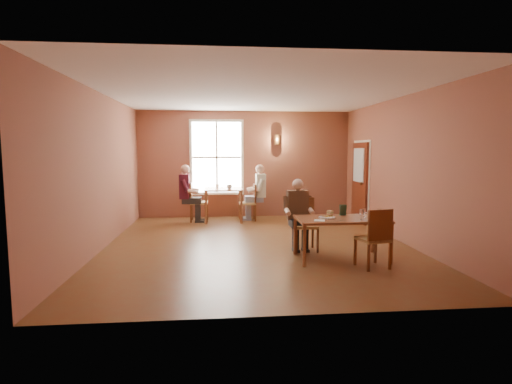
{
  "coord_description": "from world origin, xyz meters",
  "views": [
    {
      "loc": [
        -0.77,
        -7.87,
        1.9
      ],
      "look_at": [
        0.0,
        0.2,
        1.05
      ],
      "focal_mm": 28.0,
      "sensor_mm": 36.0,
      "label": 1
    }
  ],
  "objects": [
    {
      "name": "cup_b",
      "position": [
        -0.79,
        2.97,
        0.93
      ],
      "size": [
        0.14,
        0.14,
        0.1
      ],
      "primitive_type": "imported",
      "rotation": [
        0.0,
        0.0,
        -0.36
      ],
      "color": "white",
      "rests_on": "second_table"
    },
    {
      "name": "second_table",
      "position": [
        -0.63,
        2.82,
        0.44
      ],
      "size": [
        1.0,
        1.0,
        0.88
      ],
      "primitive_type": null,
      "color": "brown",
      "rests_on": "ground"
    },
    {
      "name": "goblet_a",
      "position": [
        1.8,
        -1.12,
        0.81
      ],
      "size": [
        0.09,
        0.09,
        0.18
      ],
      "primitive_type": null,
      "rotation": [
        0.0,
        0.0,
        0.4
      ],
      "color": "white",
      "rests_on": "main_table"
    },
    {
      "name": "plate_food",
      "position": [
        1.11,
        -1.17,
        0.75
      ],
      "size": [
        0.36,
        0.36,
        0.04
      ],
      "primitive_type": "cylinder",
      "rotation": [
        0.0,
        0.0,
        0.32
      ],
      "color": "white",
      "rests_on": "main_table"
    },
    {
      "name": "ground",
      "position": [
        0.0,
        0.0,
        0.0
      ],
      "size": [
        6.0,
        7.0,
        0.01
      ],
      "primitive_type": "cube",
      "color": "brown",
      "rests_on": "ground"
    },
    {
      "name": "wall_right",
      "position": [
        3.0,
        0.0,
        1.5
      ],
      "size": [
        0.04,
        7.0,
        3.0
      ],
      "primitive_type": "cube",
      "color": "brown",
      "rests_on": "ground"
    },
    {
      "name": "knife",
      "position": [
        1.27,
        -1.45,
        0.73
      ],
      "size": [
        0.19,
        0.04,
        0.0
      ],
      "primitive_type": "cube",
      "rotation": [
        0.0,
        0.0,
        0.16
      ],
      "color": "white",
      "rests_on": "main_table"
    },
    {
      "name": "wall_sconce",
      "position": [
        0.9,
        3.4,
        2.2
      ],
      "size": [
        0.16,
        0.16,
        0.28
      ],
      "primitive_type": "cylinder",
      "color": "brown",
      "rests_on": "wall_back"
    },
    {
      "name": "cup_a",
      "position": [
        -0.47,
        2.68,
        0.94
      ],
      "size": [
        0.14,
        0.14,
        0.11
      ],
      "primitive_type": "imported",
      "rotation": [
        0.0,
        0.0,
        0.03
      ],
      "color": "silver",
      "rests_on": "second_table"
    },
    {
      "name": "diner_main",
      "position": [
        0.86,
        -0.59,
        0.65
      ],
      "size": [
        0.52,
        0.52,
        1.31
      ],
      "primitive_type": null,
      "rotation": [
        0.0,
        0.0,
        3.14
      ],
      "color": "black",
      "rests_on": "ground"
    },
    {
      "name": "chair_diner_maroon",
      "position": [
        -1.28,
        2.82,
        0.52
      ],
      "size": [
        0.46,
        0.46,
        1.05
      ],
      "primitive_type": null,
      "rotation": [
        0.0,
        0.0,
        -1.57
      ],
      "color": "#3A2114",
      "rests_on": "ground"
    },
    {
      "name": "wall_front",
      "position": [
        0.0,
        -3.5,
        1.5
      ],
      "size": [
        6.0,
        0.04,
        3.0
      ],
      "primitive_type": "cube",
      "color": "brown",
      "rests_on": "ground"
    },
    {
      "name": "chair_empty",
      "position": [
        1.72,
        -1.73,
        0.49
      ],
      "size": [
        0.51,
        0.51,
        0.98
      ],
      "primitive_type": null,
      "rotation": [
        0.0,
        0.0,
        0.21
      ],
      "color": "#402215",
      "rests_on": "ground"
    },
    {
      "name": "menu_stand",
      "position": [
        1.47,
        -0.93,
        0.83
      ],
      "size": [
        0.12,
        0.06,
        0.2
      ],
      "primitive_type": "cube",
      "rotation": [
        0.0,
        0.0,
        0.03
      ],
      "color": "#27442E",
      "rests_on": "main_table"
    },
    {
      "name": "chair_diner_main",
      "position": [
        0.86,
        -0.56,
        0.5
      ],
      "size": [
        0.44,
        0.44,
        1.0
      ],
      "primitive_type": null,
      "rotation": [
        0.0,
        0.0,
        3.14
      ],
      "color": "brown",
      "rests_on": "ground"
    },
    {
      "name": "window",
      "position": [
        -0.8,
        3.45,
        1.7
      ],
      "size": [
        1.36,
        0.1,
        1.96
      ],
      "primitive_type": "cube",
      "color": "white",
      "rests_on": "wall_back"
    },
    {
      "name": "main_table",
      "position": [
        1.36,
        -1.21,
        0.36
      ],
      "size": [
        1.55,
        0.87,
        0.73
      ],
      "primitive_type": null,
      "color": "brown",
      "rests_on": "ground"
    },
    {
      "name": "side_plate",
      "position": [
        2.05,
        -0.98,
        0.73
      ],
      "size": [
        0.17,
        0.17,
        0.01
      ],
      "primitive_type": "cylinder",
      "rotation": [
        0.0,
        0.0,
        0.03
      ],
      "color": "silver",
      "rests_on": "main_table"
    },
    {
      "name": "wall_back",
      "position": [
        0.0,
        3.5,
        1.5
      ],
      "size": [
        6.0,
        0.04,
        3.0
      ],
      "primitive_type": "cube",
      "color": "brown",
      "rests_on": "ground"
    },
    {
      "name": "goblet_c",
      "position": [
        1.64,
        -1.4,
        0.82
      ],
      "size": [
        0.08,
        0.08,
        0.19
      ],
      "primitive_type": null,
      "rotation": [
        0.0,
        0.0,
        -0.02
      ],
      "color": "silver",
      "rests_on": "main_table"
    },
    {
      "name": "diner_maroon",
      "position": [
        -1.31,
        2.82,
        0.74
      ],
      "size": [
        0.59,
        0.59,
        1.48
      ],
      "primitive_type": null,
      "rotation": [
        0.0,
        0.0,
        -1.57
      ],
      "color": "maroon",
      "rests_on": "ground"
    },
    {
      "name": "wall_left",
      "position": [
        -3.0,
        0.0,
        1.5
      ],
      "size": [
        0.04,
        7.0,
        3.0
      ],
      "primitive_type": "cube",
      "color": "brown",
      "rests_on": "ground"
    },
    {
      "name": "goblet_b",
      "position": [
        1.99,
        -1.32,
        0.82
      ],
      "size": [
        0.09,
        0.09,
        0.18
      ],
      "primitive_type": null,
      "rotation": [
        0.0,
        0.0,
        0.21
      ],
      "color": "white",
      "rests_on": "main_table"
    },
    {
      "name": "diner_white",
      "position": [
        0.05,
        2.82,
        0.73
      ],
      "size": [
        0.59,
        0.59,
        1.46
      ],
      "primitive_type": null,
      "rotation": [
        0.0,
        0.0,
        1.57
      ],
      "color": "white",
      "rests_on": "ground"
    },
    {
      "name": "sandwich",
      "position": [
        1.18,
        -1.12,
        0.78
      ],
      "size": [
        0.12,
        0.12,
        0.11
      ],
      "primitive_type": "cube",
      "rotation": [
        0.0,
        0.0,
        0.62
      ],
      "color": "tan",
      "rests_on": "main_table"
    },
    {
      "name": "ceiling",
      "position": [
        0.0,
        0.0,
        3.0
      ],
      "size": [
        6.0,
        7.0,
        0.04
      ],
      "primitive_type": "cube",
      "color": "white",
      "rests_on": "wall_back"
    },
    {
      "name": "chair_diner_white",
      "position": [
        0.02,
        2.82,
        0.5
      ],
      "size": [
        0.44,
        0.44,
        0.99
      ],
      "primitive_type": null,
      "rotation": [
        0.0,
        0.0,
        1.57
      ],
      "color": "#4A2B0E",
      "rests_on": "ground"
    },
    {
      "name": "napkin",
      "position": [
        0.92,
        -1.41,
        0.73
      ],
      "size": [
        0.22,
        0.22,
        0.01
      ],
      "primitive_type": "cube",
      "rotation": [
        0.0,
        0.0,
        -0.31
      ],
      "color": "white",
      "rests_on": "main_table"
    },
    {
      "name": "door",
      "position": [
        2.94,
        2.3,
        1.05
      ],
      "size": [
        0.12,
        1.04,
        2.1
      ],
      "primitive_type": "cube",
      "color": "maroon",
      "rests_on": "ground"
    }
  ]
}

